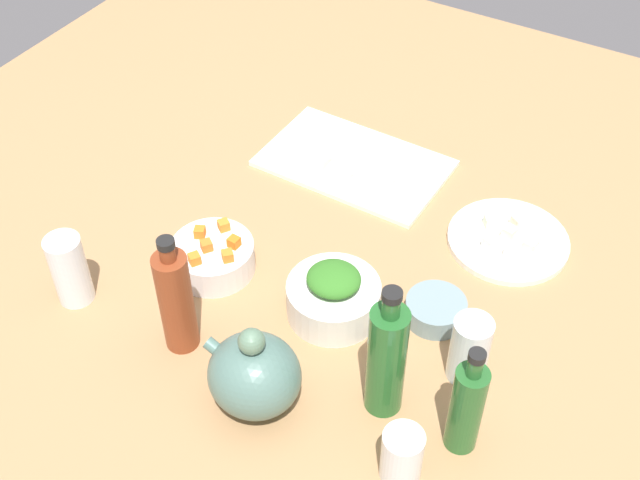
% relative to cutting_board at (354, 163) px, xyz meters
% --- Properties ---
extents(tabletop, '(1.90, 1.90, 0.03)m').
position_rel_cutting_board_xyz_m(tabletop, '(-0.08, 0.26, -0.02)').
color(tabletop, '#A77D51').
rests_on(tabletop, ground).
extents(cutting_board, '(0.36, 0.23, 0.01)m').
position_rel_cutting_board_xyz_m(cutting_board, '(0.00, 0.00, 0.00)').
color(cutting_board, white).
rests_on(cutting_board, tabletop).
extents(plate_tofu, '(0.22, 0.22, 0.01)m').
position_rel_cutting_board_xyz_m(plate_tofu, '(-0.35, 0.06, 0.00)').
color(plate_tofu, white).
rests_on(plate_tofu, tabletop).
extents(bowl_greens, '(0.15, 0.15, 0.06)m').
position_rel_cutting_board_xyz_m(bowl_greens, '(-0.16, 0.36, 0.03)').
color(bowl_greens, white).
rests_on(bowl_greens, tabletop).
extents(bowl_carrots, '(0.14, 0.14, 0.05)m').
position_rel_cutting_board_xyz_m(bowl_carrots, '(0.07, 0.37, 0.02)').
color(bowl_carrots, white).
rests_on(bowl_carrots, tabletop).
extents(bowl_small_side, '(0.10, 0.10, 0.04)m').
position_rel_cutting_board_xyz_m(bowl_small_side, '(-0.31, 0.28, 0.01)').
color(bowl_small_side, gray).
rests_on(bowl_small_side, tabletop).
extents(teapot, '(0.16, 0.13, 0.16)m').
position_rel_cutting_board_xyz_m(teapot, '(-0.14, 0.57, 0.06)').
color(teapot, slate).
rests_on(teapot, tabletop).
extents(bottle_0, '(0.05, 0.05, 0.23)m').
position_rel_cutting_board_xyz_m(bottle_0, '(0.02, 0.53, 0.09)').
color(bottle_0, brown).
rests_on(bottle_0, tabletop).
extents(bottle_1, '(0.06, 0.06, 0.25)m').
position_rel_cutting_board_xyz_m(bottle_1, '(-0.31, 0.48, 0.10)').
color(bottle_1, '#246229').
rests_on(bottle_1, tabletop).
extents(bottle_2, '(0.05, 0.05, 0.20)m').
position_rel_cutting_board_xyz_m(bottle_2, '(-0.43, 0.48, 0.08)').
color(bottle_2, '#265F29').
rests_on(bottle_2, tabletop).
extents(drinking_glass_0, '(0.06, 0.06, 0.13)m').
position_rel_cutting_board_xyz_m(drinking_glass_0, '(0.24, 0.55, 0.06)').
color(drinking_glass_0, white).
rests_on(drinking_glass_0, tabletop).
extents(drinking_glass_1, '(0.06, 0.06, 0.12)m').
position_rel_cutting_board_xyz_m(drinking_glass_1, '(-0.39, 0.36, 0.05)').
color(drinking_glass_1, white).
rests_on(drinking_glass_1, tabletop).
extents(drinking_glass_2, '(0.06, 0.06, 0.09)m').
position_rel_cutting_board_xyz_m(drinking_glass_2, '(-0.38, 0.57, 0.04)').
color(drinking_glass_2, white).
rests_on(drinking_glass_2, tabletop).
extents(carrot_cube_0, '(0.03, 0.03, 0.02)m').
position_rel_cutting_board_xyz_m(carrot_cube_0, '(0.03, 0.39, 0.06)').
color(carrot_cube_0, orange).
rests_on(carrot_cube_0, bowl_carrots).
extents(carrot_cube_1, '(0.03, 0.03, 0.02)m').
position_rel_cutting_board_xyz_m(carrot_cube_1, '(0.08, 0.39, 0.06)').
color(carrot_cube_1, orange).
rests_on(carrot_cube_1, bowl_carrots).
extents(carrot_cube_2, '(0.02, 0.02, 0.02)m').
position_rel_cutting_board_xyz_m(carrot_cube_2, '(0.07, 0.42, 0.06)').
color(carrot_cube_2, orange).
rests_on(carrot_cube_2, bowl_carrots).
extents(carrot_cube_3, '(0.02, 0.02, 0.02)m').
position_rel_cutting_board_xyz_m(carrot_cube_3, '(0.08, 0.33, 0.06)').
color(carrot_cube_3, orange).
rests_on(carrot_cube_3, bowl_carrots).
extents(carrot_cube_4, '(0.02, 0.02, 0.02)m').
position_rel_cutting_board_xyz_m(carrot_cube_4, '(0.10, 0.36, 0.06)').
color(carrot_cube_4, orange).
rests_on(carrot_cube_4, bowl_carrots).
extents(carrot_cube_5, '(0.02, 0.02, 0.02)m').
position_rel_cutting_board_xyz_m(carrot_cube_5, '(0.04, 0.36, 0.06)').
color(carrot_cube_5, orange).
rests_on(carrot_cube_5, bowl_carrots).
extents(chopped_greens_mound, '(0.10, 0.10, 0.03)m').
position_rel_cutting_board_xyz_m(chopped_greens_mound, '(-0.16, 0.36, 0.07)').
color(chopped_greens_mound, '#357725').
rests_on(chopped_greens_mound, bowl_greens).
extents(tofu_cube_0, '(0.03, 0.03, 0.02)m').
position_rel_cutting_board_xyz_m(tofu_cube_0, '(-0.35, 0.02, 0.02)').
color(tofu_cube_0, '#F7ECCB').
rests_on(tofu_cube_0, plate_tofu).
extents(tofu_cube_1, '(0.03, 0.03, 0.02)m').
position_rel_cutting_board_xyz_m(tofu_cube_1, '(-0.39, 0.07, 0.02)').
color(tofu_cube_1, silver).
rests_on(tofu_cube_1, plate_tofu).
extents(tofu_cube_2, '(0.03, 0.03, 0.02)m').
position_rel_cutting_board_xyz_m(tofu_cube_2, '(-0.30, 0.04, 0.02)').
color(tofu_cube_2, white).
rests_on(tofu_cube_2, plate_tofu).
extents(tofu_cube_3, '(0.03, 0.03, 0.02)m').
position_rel_cutting_board_xyz_m(tofu_cube_3, '(-0.32, 0.09, 0.02)').
color(tofu_cube_3, white).
rests_on(tofu_cube_3, plate_tofu).
extents(tofu_cube_4, '(0.03, 0.03, 0.02)m').
position_rel_cutting_board_xyz_m(tofu_cube_4, '(-0.34, 0.05, 0.02)').
color(tofu_cube_4, '#F7E6CE').
rests_on(tofu_cube_4, plate_tofu).
extents(tofu_cube_5, '(0.02, 0.02, 0.02)m').
position_rel_cutting_board_xyz_m(tofu_cube_5, '(-0.36, 0.09, 0.02)').
color(tofu_cube_5, white).
rests_on(tofu_cube_5, plate_tofu).
extents(dumpling_0, '(0.07, 0.07, 0.03)m').
position_rel_cutting_board_xyz_m(dumpling_0, '(-0.05, -0.01, 0.02)').
color(dumpling_0, beige).
rests_on(dumpling_0, cutting_board).
extents(dumpling_1, '(0.07, 0.07, 0.03)m').
position_rel_cutting_board_xyz_m(dumpling_1, '(-0.11, 0.04, 0.02)').
color(dumpling_1, beige).
rests_on(dumpling_1, cutting_board).
extents(dumpling_2, '(0.07, 0.07, 0.03)m').
position_rel_cutting_board_xyz_m(dumpling_2, '(0.07, -0.03, 0.02)').
color(dumpling_2, beige).
rests_on(dumpling_2, cutting_board).
extents(dumpling_3, '(0.06, 0.06, 0.03)m').
position_rel_cutting_board_xyz_m(dumpling_3, '(-0.08, -0.06, 0.02)').
color(dumpling_3, beige).
rests_on(dumpling_3, cutting_board).
extents(dumpling_4, '(0.07, 0.07, 0.03)m').
position_rel_cutting_board_xyz_m(dumpling_4, '(-0.04, 0.06, 0.02)').
color(dumpling_4, beige).
rests_on(dumpling_4, cutting_board).
extents(dumpling_5, '(0.07, 0.07, 0.03)m').
position_rel_cutting_board_xyz_m(dumpling_5, '(0.02, 0.04, 0.02)').
color(dumpling_5, beige).
rests_on(dumpling_5, cutting_board).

